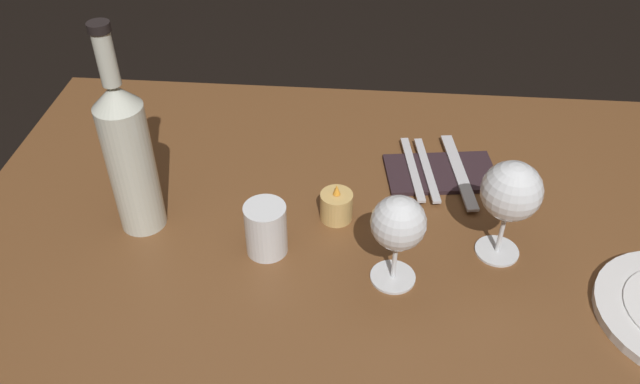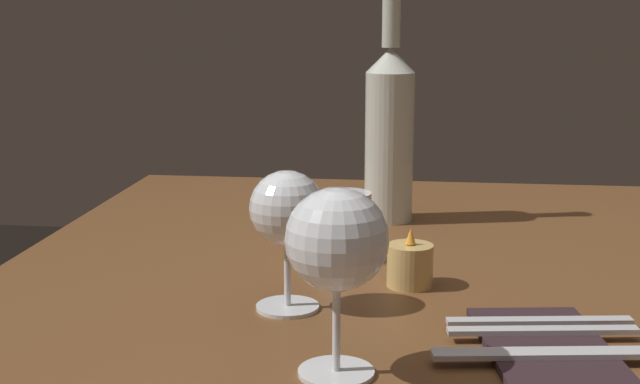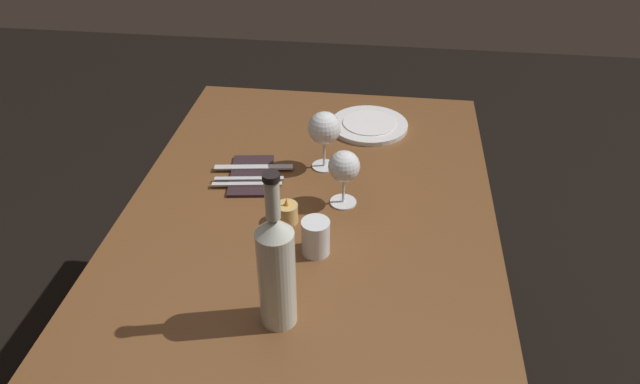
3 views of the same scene
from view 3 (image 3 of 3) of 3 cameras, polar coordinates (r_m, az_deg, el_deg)
dining_table at (r=1.48m, az=-1.04°, el=-4.50°), size 1.30×0.90×0.74m
wine_glass_left at (r=1.52m, az=0.42°, el=6.19°), size 0.09×0.09×0.16m
wine_glass_right at (r=1.39m, az=2.38°, el=2.41°), size 0.08×0.08×0.15m
wine_bottle at (r=1.07m, az=-4.30°, el=-7.46°), size 0.07×0.07×0.34m
water_tumbler at (r=1.28m, az=-0.43°, el=-4.56°), size 0.06×0.06×0.08m
votive_candle at (r=1.37m, az=-3.24°, el=-2.12°), size 0.05×0.05×0.07m
dinner_plate at (r=1.77m, az=4.83°, el=6.58°), size 0.23×0.23×0.02m
folded_napkin at (r=1.55m, az=-6.75°, el=1.63°), size 0.20×0.14×0.01m
fork_inner at (r=1.52m, az=-6.97°, el=1.31°), size 0.04×0.18×0.00m
fork_outer at (r=1.50m, az=-7.18°, el=0.78°), size 0.04×0.18×0.00m
table_knife at (r=1.57m, az=-6.52°, el=2.43°), size 0.05×0.21×0.00m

